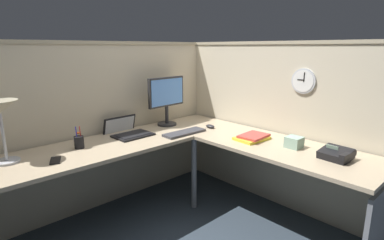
% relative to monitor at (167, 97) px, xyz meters
% --- Properties ---
extents(ground_plane, '(6.80, 6.80, 0.00)m').
position_rel_monitor_xyz_m(ground_plane, '(-0.22, -0.64, -1.02)').
color(ground_plane, '#2D3842').
extents(cubicle_wall_back, '(2.57, 0.12, 1.58)m').
position_rel_monitor_xyz_m(cubicle_wall_back, '(-0.59, 0.23, -0.23)').
color(cubicle_wall_back, beige).
rests_on(cubicle_wall_back, ground).
extents(cubicle_wall_right, '(0.12, 2.37, 1.58)m').
position_rel_monitor_xyz_m(cubicle_wall_right, '(0.65, -0.90, -0.23)').
color(cubicle_wall_right, beige).
rests_on(cubicle_wall_right, ground).
extents(desk, '(2.35, 2.15, 0.73)m').
position_rel_monitor_xyz_m(desk, '(-0.37, -0.69, -0.39)').
color(desk, tan).
rests_on(desk, ground).
extents(monitor, '(0.46, 0.20, 0.50)m').
position_rel_monitor_xyz_m(monitor, '(0.00, 0.00, 0.00)').
color(monitor, '#232326').
rests_on(monitor, desk).
extents(laptop, '(0.36, 0.39, 0.22)m').
position_rel_monitor_xyz_m(laptop, '(-0.49, -0.01, -0.27)').
color(laptop, black).
rests_on(laptop, desk).
extents(keyboard, '(0.43, 0.15, 0.02)m').
position_rel_monitor_xyz_m(keyboard, '(-0.09, -0.38, -0.28)').
color(keyboard, '#38383D').
rests_on(keyboard, desk).
extents(computer_mouse, '(0.06, 0.10, 0.03)m').
position_rel_monitor_xyz_m(computer_mouse, '(0.24, -0.40, -0.28)').
color(computer_mouse, '#232326').
rests_on(computer_mouse, desk).
extents(desk_lamp_dome, '(0.24, 0.24, 0.44)m').
position_rel_monitor_xyz_m(desk_lamp_dome, '(-1.50, -0.06, 0.07)').
color(desk_lamp_dome, '#B7BABF').
rests_on(desk_lamp_dome, desk).
extents(pen_cup, '(0.08, 0.08, 0.18)m').
position_rel_monitor_xyz_m(pen_cup, '(-0.99, -0.11, -0.24)').
color(pen_cup, black).
rests_on(pen_cup, desk).
extents(cell_phone, '(0.12, 0.16, 0.01)m').
position_rel_monitor_xyz_m(cell_phone, '(-1.24, -0.27, -0.29)').
color(cell_phone, black).
rests_on(cell_phone, desk).
extents(office_phone, '(0.20, 0.22, 0.11)m').
position_rel_monitor_xyz_m(office_phone, '(0.27, -1.63, -0.26)').
color(office_phone, black).
rests_on(office_phone, desk).
extents(book_stack, '(0.30, 0.23, 0.04)m').
position_rel_monitor_xyz_m(book_stack, '(0.22, -0.92, -0.27)').
color(book_stack, yellow).
rests_on(book_stack, desk).
extents(tissue_box, '(0.12, 0.12, 0.09)m').
position_rel_monitor_xyz_m(tissue_box, '(0.29, -1.28, -0.25)').
color(tissue_box, '#8CAD99').
rests_on(tissue_box, desk).
extents(wall_clock, '(0.04, 0.22, 0.22)m').
position_rel_monitor_xyz_m(wall_clock, '(0.59, -1.17, 0.22)').
color(wall_clock, '#B7BABF').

